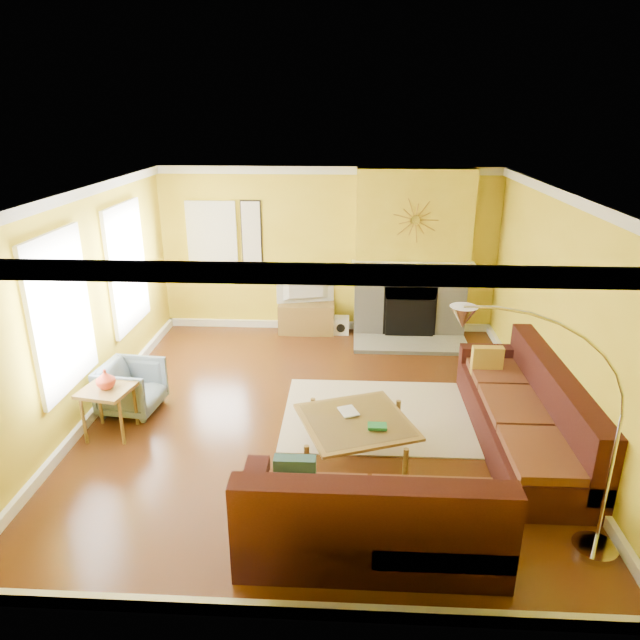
# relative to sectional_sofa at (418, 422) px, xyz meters

# --- Properties ---
(floor) EXTENTS (5.50, 6.00, 0.02)m
(floor) POSITION_rel_sectional_sofa_xyz_m (-1.11, 0.88, -0.46)
(floor) COLOR #5E2F13
(floor) RESTS_ON ground
(ceiling) EXTENTS (5.50, 6.00, 0.02)m
(ceiling) POSITION_rel_sectional_sofa_xyz_m (-1.11, 0.88, 2.26)
(ceiling) COLOR white
(ceiling) RESTS_ON ground
(wall_back) EXTENTS (5.50, 0.02, 2.70)m
(wall_back) POSITION_rel_sectional_sofa_xyz_m (-1.11, 3.89, 0.90)
(wall_back) COLOR yellow
(wall_back) RESTS_ON ground
(wall_front) EXTENTS (5.50, 0.02, 2.70)m
(wall_front) POSITION_rel_sectional_sofa_xyz_m (-1.11, -2.13, 0.90)
(wall_front) COLOR yellow
(wall_front) RESTS_ON ground
(wall_left) EXTENTS (0.02, 6.00, 2.70)m
(wall_left) POSITION_rel_sectional_sofa_xyz_m (-3.87, 0.88, 0.90)
(wall_left) COLOR yellow
(wall_left) RESTS_ON ground
(wall_right) EXTENTS (0.02, 6.00, 2.70)m
(wall_right) POSITION_rel_sectional_sofa_xyz_m (1.65, 0.88, 0.90)
(wall_right) COLOR yellow
(wall_right) RESTS_ON ground
(baseboard) EXTENTS (5.50, 6.00, 0.12)m
(baseboard) POSITION_rel_sectional_sofa_xyz_m (-1.11, 0.88, -0.39)
(baseboard) COLOR white
(baseboard) RESTS_ON floor
(crown_molding) EXTENTS (5.50, 6.00, 0.12)m
(crown_molding) POSITION_rel_sectional_sofa_xyz_m (-1.11, 0.88, 2.19)
(crown_molding) COLOR white
(crown_molding) RESTS_ON ceiling
(window_left_near) EXTENTS (0.06, 1.22, 1.72)m
(window_left_near) POSITION_rel_sectional_sofa_xyz_m (-3.83, 2.18, 1.05)
(window_left_near) COLOR white
(window_left_near) RESTS_ON wall_left
(window_left_far) EXTENTS (0.06, 1.22, 1.72)m
(window_left_far) POSITION_rel_sectional_sofa_xyz_m (-3.83, 0.28, 1.05)
(window_left_far) COLOR white
(window_left_far) RESTS_ON wall_left
(window_back) EXTENTS (0.82, 0.06, 1.22)m
(window_back) POSITION_rel_sectional_sofa_xyz_m (-3.01, 3.84, 1.10)
(window_back) COLOR white
(window_back) RESTS_ON wall_back
(wall_art) EXTENTS (0.34, 0.04, 1.14)m
(wall_art) POSITION_rel_sectional_sofa_xyz_m (-2.36, 3.85, 1.15)
(wall_art) COLOR white
(wall_art) RESTS_ON wall_back
(fireplace) EXTENTS (1.80, 0.40, 2.70)m
(fireplace) POSITION_rel_sectional_sofa_xyz_m (0.24, 3.68, 0.90)
(fireplace) COLOR #9B9992
(fireplace) RESTS_ON floor
(mantel) EXTENTS (1.92, 0.22, 0.08)m
(mantel) POSITION_rel_sectional_sofa_xyz_m (0.24, 3.44, 0.80)
(mantel) COLOR white
(mantel) RESTS_ON fireplace
(hearth) EXTENTS (1.80, 0.70, 0.06)m
(hearth) POSITION_rel_sectional_sofa_xyz_m (0.24, 3.13, -0.42)
(hearth) COLOR #9B9992
(hearth) RESTS_ON floor
(sunburst) EXTENTS (0.70, 0.04, 0.70)m
(sunburst) POSITION_rel_sectional_sofa_xyz_m (0.24, 3.45, 1.50)
(sunburst) COLOR olive
(sunburst) RESTS_ON fireplace
(rug) EXTENTS (2.40, 1.80, 0.02)m
(rug) POSITION_rel_sectional_sofa_xyz_m (-0.32, 0.92, -0.44)
(rug) COLOR beige
(rug) RESTS_ON floor
(sectional_sofa) EXTENTS (3.28, 3.64, 0.90)m
(sectional_sofa) POSITION_rel_sectional_sofa_xyz_m (0.00, 0.00, 0.00)
(sectional_sofa) COLOR #381412
(sectional_sofa) RESTS_ON floor
(coffee_table) EXTENTS (1.41, 1.41, 0.43)m
(coffee_table) POSITION_rel_sectional_sofa_xyz_m (-0.65, 0.06, -0.23)
(coffee_table) COLOR white
(coffee_table) RESTS_ON floor
(media_console) EXTENTS (0.92, 0.41, 0.51)m
(media_console) POSITION_rel_sectional_sofa_xyz_m (-1.46, 3.65, -0.20)
(media_console) COLOR olive
(media_console) RESTS_ON floor
(tv) EXTENTS (0.96, 0.35, 0.55)m
(tv) POSITION_rel_sectional_sofa_xyz_m (-1.46, 3.65, 0.33)
(tv) COLOR black
(tv) RESTS_ON media_console
(subwoofer) EXTENTS (0.27, 0.27, 0.27)m
(subwoofer) POSITION_rel_sectional_sofa_xyz_m (-0.88, 3.65, -0.31)
(subwoofer) COLOR white
(subwoofer) RESTS_ON floor
(armchair) EXTENTS (0.76, 0.74, 0.63)m
(armchair) POSITION_rel_sectional_sofa_xyz_m (-3.41, 0.88, -0.13)
(armchair) COLOR slate
(armchair) RESTS_ON floor
(side_table) EXTENTS (0.62, 0.62, 0.59)m
(side_table) POSITION_rel_sectional_sofa_xyz_m (-3.46, 0.34, -0.16)
(side_table) COLOR olive
(side_table) RESTS_ON floor
(vase) EXTENTS (0.28, 0.28, 0.23)m
(vase) POSITION_rel_sectional_sofa_xyz_m (-3.46, 0.34, 0.25)
(vase) COLOR #E9472A
(vase) RESTS_ON side_table
(book) EXTENTS (0.26, 0.29, 0.02)m
(book) POSITION_rel_sectional_sofa_xyz_m (-0.82, 0.17, -0.01)
(book) COLOR white
(book) RESTS_ON coffee_table
(arc_lamp) EXTENTS (1.38, 0.36, 2.18)m
(arc_lamp) POSITION_rel_sectional_sofa_xyz_m (0.78, -1.29, 0.64)
(arc_lamp) COLOR silver
(arc_lamp) RESTS_ON floor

